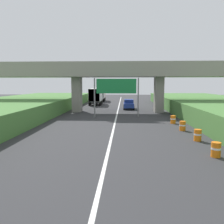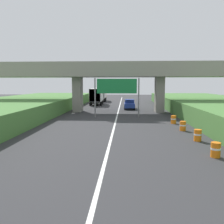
# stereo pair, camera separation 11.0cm
# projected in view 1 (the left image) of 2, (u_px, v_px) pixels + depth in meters

# --- Properties ---
(lane_centre_stripe) EXTENTS (0.20, 100.80, 0.01)m
(lane_centre_stripe) POSITION_uv_depth(u_px,v_px,m) (116.00, 119.00, 29.62)
(lane_centre_stripe) COLOR white
(lane_centre_stripe) RESTS_ON ground
(overpass_bridge) EXTENTS (40.00, 4.80, 7.64)m
(overpass_bridge) POSITION_uv_depth(u_px,v_px,m) (118.00, 75.00, 36.48)
(overpass_bridge) COLOR gray
(overpass_bridge) RESTS_ON ground
(overhead_highway_sign) EXTENTS (5.88, 0.18, 5.14)m
(overhead_highway_sign) POSITION_uv_depth(u_px,v_px,m) (116.00, 89.00, 30.67)
(overhead_highway_sign) COLOR slate
(overhead_highway_sign) RESTS_ON ground
(truck_orange) EXTENTS (2.44, 7.30, 3.44)m
(truck_orange) POSITION_uv_depth(u_px,v_px,m) (100.00, 94.00, 60.06)
(truck_orange) COLOR black
(truck_orange) RESTS_ON ground
(truck_white) EXTENTS (2.44, 7.30, 3.44)m
(truck_white) POSITION_uv_depth(u_px,v_px,m) (96.00, 96.00, 49.74)
(truck_white) COLOR black
(truck_white) RESTS_ON ground
(car_blue) EXTENTS (1.86, 4.10, 1.72)m
(car_blue) POSITION_uv_depth(u_px,v_px,m) (129.00, 104.00, 41.29)
(car_blue) COLOR #233D9E
(car_blue) RESTS_ON ground
(construction_barrel_2) EXTENTS (0.57, 0.57, 0.90)m
(construction_barrel_2) POSITION_uv_depth(u_px,v_px,m) (216.00, 150.00, 14.09)
(construction_barrel_2) COLOR orange
(construction_barrel_2) RESTS_ON ground
(construction_barrel_3) EXTENTS (0.57, 0.57, 0.90)m
(construction_barrel_3) POSITION_uv_depth(u_px,v_px,m) (198.00, 135.00, 18.10)
(construction_barrel_3) COLOR orange
(construction_barrel_3) RESTS_ON ground
(construction_barrel_4) EXTENTS (0.57, 0.57, 0.90)m
(construction_barrel_4) POSITION_uv_depth(u_px,v_px,m) (183.00, 126.00, 22.12)
(construction_barrel_4) COLOR orange
(construction_barrel_4) RESTS_ON ground
(construction_barrel_5) EXTENTS (0.57, 0.57, 0.90)m
(construction_barrel_5) POSITION_uv_depth(u_px,v_px,m) (173.00, 119.00, 26.13)
(construction_barrel_5) COLOR orange
(construction_barrel_5) RESTS_ON ground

